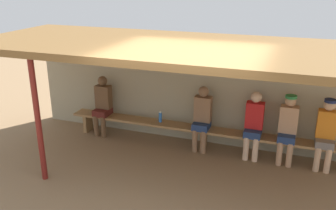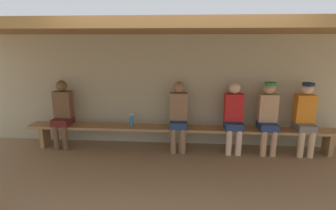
{
  "view_description": "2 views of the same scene",
  "coord_description": "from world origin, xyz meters",
  "px_view_note": "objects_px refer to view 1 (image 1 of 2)",
  "views": [
    {
      "loc": [
        1.65,
        -5.2,
        3.45
      ],
      "look_at": [
        -0.74,
        1.42,
        0.92
      ],
      "focal_mm": 39.3,
      "sensor_mm": 36.0,
      "label": 1
    },
    {
      "loc": [
        0.11,
        -3.34,
        2.08
      ],
      "look_at": [
        -0.24,
        1.43,
        0.92
      ],
      "focal_mm": 28.54,
      "sensor_mm": 36.0,
      "label": 2
    }
  ],
  "objects_px": {
    "player_middle": "(326,131)",
    "water_bottle_clear": "(160,117)",
    "player_leftmost": "(288,126)",
    "player_in_red": "(254,122)",
    "bench": "(204,132)",
    "player_rightmost": "(202,116)",
    "support_post": "(38,121)",
    "player_in_blue": "(103,103)"
  },
  "relations": [
    {
      "from": "player_leftmost",
      "to": "water_bottle_clear",
      "type": "xyz_separation_m",
      "value": [
        -2.58,
        0.03,
        -0.18
      ]
    },
    {
      "from": "player_rightmost",
      "to": "water_bottle_clear",
      "type": "xyz_separation_m",
      "value": [
        -0.92,
        0.03,
        -0.16
      ]
    },
    {
      "from": "player_leftmost",
      "to": "player_in_blue",
      "type": "relative_size",
      "value": 1.01
    },
    {
      "from": "player_in_red",
      "to": "water_bottle_clear",
      "type": "distance_m",
      "value": 1.96
    },
    {
      "from": "player_leftmost",
      "to": "player_rightmost",
      "type": "bearing_deg",
      "value": -179.98
    },
    {
      "from": "player_middle",
      "to": "water_bottle_clear",
      "type": "distance_m",
      "value": 3.25
    },
    {
      "from": "support_post",
      "to": "bench",
      "type": "distance_m",
      "value": 3.24
    },
    {
      "from": "player_middle",
      "to": "player_in_red",
      "type": "distance_m",
      "value": 1.3
    },
    {
      "from": "bench",
      "to": "player_leftmost",
      "type": "distance_m",
      "value": 1.65
    },
    {
      "from": "support_post",
      "to": "player_in_blue",
      "type": "relative_size",
      "value": 1.65
    },
    {
      "from": "player_leftmost",
      "to": "player_in_red",
      "type": "xyz_separation_m",
      "value": [
        -0.63,
        -0.0,
        -0.02
      ]
    },
    {
      "from": "player_rightmost",
      "to": "bench",
      "type": "bearing_deg",
      "value": -3.64
    },
    {
      "from": "player_leftmost",
      "to": "player_in_blue",
      "type": "height_order",
      "value": "player_leftmost"
    },
    {
      "from": "player_middle",
      "to": "player_leftmost",
      "type": "relative_size",
      "value": 1.0
    },
    {
      "from": "support_post",
      "to": "player_rightmost",
      "type": "height_order",
      "value": "support_post"
    },
    {
      "from": "player_middle",
      "to": "player_leftmost",
      "type": "xyz_separation_m",
      "value": [
        -0.67,
        0.0,
        0.0
      ]
    },
    {
      "from": "player_middle",
      "to": "water_bottle_clear",
      "type": "height_order",
      "value": "player_middle"
    },
    {
      "from": "water_bottle_clear",
      "to": "player_rightmost",
      "type": "bearing_deg",
      "value": -1.59
    },
    {
      "from": "player_leftmost",
      "to": "water_bottle_clear",
      "type": "relative_size",
      "value": 5.76
    },
    {
      "from": "bench",
      "to": "player_rightmost",
      "type": "relative_size",
      "value": 4.49
    },
    {
      "from": "bench",
      "to": "water_bottle_clear",
      "type": "distance_m",
      "value": 0.98
    },
    {
      "from": "support_post",
      "to": "player_middle",
      "type": "distance_m",
      "value": 5.1
    },
    {
      "from": "bench",
      "to": "player_leftmost",
      "type": "xyz_separation_m",
      "value": [
        1.61,
        0.0,
        0.36
      ]
    },
    {
      "from": "bench",
      "to": "player_rightmost",
      "type": "xyz_separation_m",
      "value": [
        -0.05,
        0.0,
        0.34
      ]
    },
    {
      "from": "player_rightmost",
      "to": "water_bottle_clear",
      "type": "distance_m",
      "value": 0.93
    },
    {
      "from": "water_bottle_clear",
      "to": "player_in_blue",
      "type": "bearing_deg",
      "value": -178.93
    },
    {
      "from": "player_middle",
      "to": "water_bottle_clear",
      "type": "xyz_separation_m",
      "value": [
        -3.25,
        0.03,
        -0.18
      ]
    },
    {
      "from": "bench",
      "to": "player_middle",
      "type": "distance_m",
      "value": 2.31
    },
    {
      "from": "player_middle",
      "to": "player_rightmost",
      "type": "height_order",
      "value": "player_middle"
    },
    {
      "from": "player_in_blue",
      "to": "water_bottle_clear",
      "type": "xyz_separation_m",
      "value": [
        1.37,
        0.03,
        -0.16
      ]
    },
    {
      "from": "player_middle",
      "to": "player_in_blue",
      "type": "xyz_separation_m",
      "value": [
        -4.61,
        -0.0,
        -0.02
      ]
    },
    {
      "from": "player_rightmost",
      "to": "water_bottle_clear",
      "type": "bearing_deg",
      "value": 178.41
    },
    {
      "from": "player_in_red",
      "to": "bench",
      "type": "bearing_deg",
      "value": -179.82
    },
    {
      "from": "bench",
      "to": "player_rightmost",
      "type": "height_order",
      "value": "player_rightmost"
    },
    {
      "from": "player_middle",
      "to": "bench",
      "type": "bearing_deg",
      "value": -179.91
    },
    {
      "from": "player_leftmost",
      "to": "bench",
      "type": "bearing_deg",
      "value": -179.87
    },
    {
      "from": "player_rightmost",
      "to": "player_in_red",
      "type": "bearing_deg",
      "value": 0.0
    },
    {
      "from": "support_post",
      "to": "player_in_red",
      "type": "xyz_separation_m",
      "value": [
        3.34,
        2.1,
        -0.37
      ]
    },
    {
      "from": "support_post",
      "to": "player_rightmost",
      "type": "relative_size",
      "value": 1.65
    },
    {
      "from": "player_in_red",
      "to": "water_bottle_clear",
      "type": "height_order",
      "value": "player_in_red"
    },
    {
      "from": "player_in_red",
      "to": "player_in_blue",
      "type": "bearing_deg",
      "value": 180.0
    },
    {
      "from": "player_leftmost",
      "to": "water_bottle_clear",
      "type": "distance_m",
      "value": 2.59
    }
  ]
}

